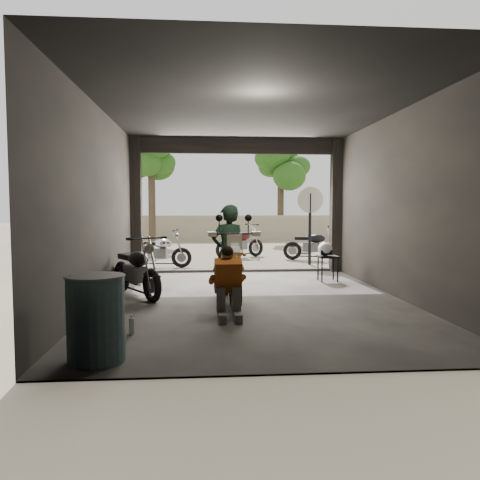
{
  "coord_description": "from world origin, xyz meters",
  "views": [
    {
      "loc": [
        -0.82,
        -7.72,
        1.57
      ],
      "look_at": [
        -0.16,
        0.6,
        0.99
      ],
      "focal_mm": 35.0,
      "sensor_mm": 36.0,
      "label": 1
    }
  ],
  "objects": [
    {
      "name": "outside_bike_c",
      "position": [
        2.43,
        5.9,
        0.52
      ],
      "size": [
        1.63,
        0.99,
        1.03
      ],
      "primitive_type": null,
      "rotation": [
        0.0,
        0.0,
        1.32
      ],
      "color": "black",
      "rests_on": "ground"
    },
    {
      "name": "tree_right",
      "position": [
        2.8,
        14.0,
        3.56
      ],
      "size": [
        2.2,
        2.2,
        5.0
      ],
      "color": "#382B1E",
      "rests_on": "ground"
    },
    {
      "name": "tree_left",
      "position": [
        -3.0,
        12.5,
        3.99
      ],
      "size": [
        2.2,
        2.2,
        5.6
      ],
      "color": "#382B1E",
      "rests_on": "ground"
    },
    {
      "name": "main_bike",
      "position": [
        -0.39,
        -0.13,
        0.61
      ],
      "size": [
        0.86,
        1.86,
        1.21
      ],
      "primitive_type": null,
      "rotation": [
        0.0,
        0.0,
        0.06
      ],
      "color": "beige",
      "rests_on": "ground"
    },
    {
      "name": "outside_bike_b",
      "position": [
        0.32,
        6.75,
        0.53
      ],
      "size": [
        1.67,
        1.36,
        1.05
      ],
      "primitive_type": null,
      "rotation": [
        0.0,
        0.0,
        2.11
      ],
      "color": "#3E0F0E",
      "rests_on": "ground"
    },
    {
      "name": "rider",
      "position": [
        -0.4,
        0.04,
        0.81
      ],
      "size": [
        0.68,
        0.55,
        1.62
      ],
      "primitive_type": "imported",
      "rotation": [
        0.0,
        0.0,
        3.46
      ],
      "color": "black",
      "rests_on": "ground"
    },
    {
      "name": "outside_bike_a",
      "position": [
        -1.97,
        4.51,
        0.5
      ],
      "size": [
        1.54,
        0.77,
        1.0
      ],
      "primitive_type": null,
      "rotation": [
        0.0,
        0.0,
        1.46
      ],
      "color": "black",
      "rests_on": "ground"
    },
    {
      "name": "ground",
      "position": [
        0.0,
        0.0,
        0.0
      ],
      "size": [
        80.0,
        80.0,
        0.0
      ],
      "primitive_type": "plane",
      "color": "#7A6D56",
      "rests_on": "ground"
    },
    {
      "name": "left_bike",
      "position": [
        -2.0,
        0.51,
        0.54
      ],
      "size": [
        1.4,
        1.7,
        1.08
      ],
      "primitive_type": null,
      "rotation": [
        0.0,
        0.0,
        0.56
      ],
      "color": "black",
      "rests_on": "ground"
    },
    {
      "name": "stool",
      "position": [
        1.8,
        1.89,
        0.48
      ],
      "size": [
        0.4,
        0.4,
        0.55
      ],
      "rotation": [
        0.0,
        0.0,
        0.02
      ],
      "color": "black",
      "rests_on": "ground"
    },
    {
      "name": "boundary_wall",
      "position": [
        0.0,
        14.0,
        0.6
      ],
      "size": [
        18.0,
        0.3,
        1.2
      ],
      "primitive_type": "cube",
      "color": "gray",
      "rests_on": "ground"
    },
    {
      "name": "helmet",
      "position": [
        1.74,
        1.91,
        0.7
      ],
      "size": [
        0.37,
        0.38,
        0.29
      ],
      "primitive_type": "ellipsoid",
      "rotation": [
        0.0,
        0.0,
        0.26
      ],
      "color": "silver",
      "rests_on": "stool"
    },
    {
      "name": "mechanic",
      "position": [
        -0.47,
        -1.32,
        0.49
      ],
      "size": [
        0.53,
        0.7,
        0.99
      ],
      "primitive_type": null,
      "rotation": [
        0.0,
        0.0,
        0.04
      ],
      "color": "#B25517",
      "rests_on": "ground"
    },
    {
      "name": "sign_post",
      "position": [
        2.09,
        4.85,
        1.41
      ],
      "size": [
        0.71,
        0.08,
        2.13
      ],
      "rotation": [
        0.0,
        0.0,
        0.18
      ],
      "color": "black",
      "rests_on": "ground"
    },
    {
      "name": "garage",
      "position": [
        0.0,
        0.55,
        1.28
      ],
      "size": [
        7.0,
        7.13,
        3.2
      ],
      "color": "#2D2B28",
      "rests_on": "ground"
    },
    {
      "name": "oil_drum",
      "position": [
        -1.9,
        -3.0,
        0.44
      ],
      "size": [
        0.58,
        0.58,
        0.89
      ],
      "primitive_type": "cylinder",
      "rotation": [
        0.0,
        0.0,
        0.01
      ],
      "color": "#3D5F67",
      "rests_on": "ground"
    }
  ]
}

